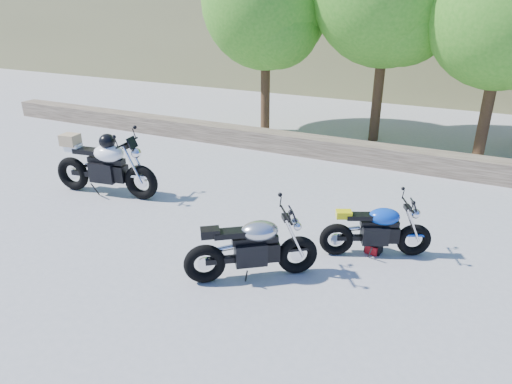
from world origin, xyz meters
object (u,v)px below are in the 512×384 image
at_px(white_bike, 104,165).
at_px(backpack, 374,243).
at_px(silver_bike, 253,248).
at_px(blue_bike, 377,231).

xyz_separation_m(white_bike, backpack, (5.60, 0.04, -0.48)).
bearing_deg(white_bike, silver_bike, -27.82).
bearing_deg(white_bike, blue_bike, -8.67).
bearing_deg(backpack, white_bike, -169.88).
bearing_deg(silver_bike, backpack, 9.86).
bearing_deg(blue_bike, silver_bike, -160.79).
bearing_deg(white_bike, backpack, -7.94).
distance_m(silver_bike, white_bike, 4.41).
height_order(silver_bike, white_bike, white_bike).
relative_size(silver_bike, backpack, 4.83).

